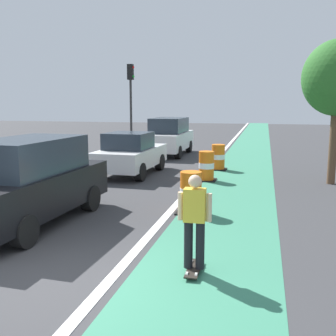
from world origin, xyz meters
The scene contains 12 objects.
ground_plane centered at (0.00, 0.00, 0.00)m, with size 100.00×100.00×0.00m, color #38383A.
bike_lane_strip centered at (2.40, 12.00, 0.00)m, with size 2.50×80.00×0.01m, color #387F60.
lane_divider_stripe centered at (0.90, 12.00, 0.01)m, with size 0.20×80.00×0.01m, color silver.
skateboarder_on_lane centered at (2.18, 0.93, 0.91)m, with size 0.57×0.81×1.69m.
parked_suv_nearest centered at (-2.07, 2.70, 1.04)m, with size 2.05×4.67×2.04m.
parked_sedan_second centered at (-1.93, 9.48, 0.83)m, with size 2.01×4.15×1.70m.
parked_suv_third centered at (-1.84, 15.68, 1.04)m, with size 1.95×4.61×2.04m.
traffic_barrel_front centered at (1.44, 4.55, 0.53)m, with size 0.73×0.73×1.09m.
traffic_barrel_mid centered at (1.21, 8.95, 0.53)m, with size 0.73×0.73×1.09m.
traffic_barrel_back centered at (1.35, 11.46, 0.53)m, with size 0.73×0.73×1.09m.
traffic_light_corner centered at (-4.59, 17.30, 3.50)m, with size 0.41×0.32×5.10m.
pedestrian_crossing centered at (-4.00, 19.83, 0.86)m, with size 0.34×0.20×1.61m.
Camera 1 is at (3.26, -5.32, 2.85)m, focal length 42.06 mm.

